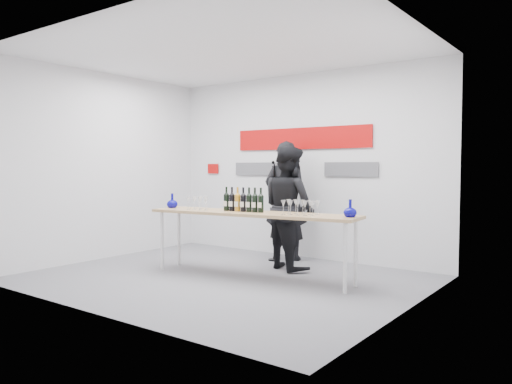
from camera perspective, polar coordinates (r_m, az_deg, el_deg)
ground at (r=6.78m, az=-3.79°, el=-9.81°), size 5.00×5.00×0.00m
back_wall at (r=8.24m, az=5.20°, el=2.97°), size 5.00×0.04×3.00m
signage at (r=8.25m, az=4.76°, el=5.11°), size 3.38×0.02×0.79m
tasting_table at (r=6.67m, az=-0.51°, el=-2.88°), size 3.00×0.95×0.88m
wine_bottles at (r=6.73m, az=-1.46°, el=-0.85°), size 0.62×0.15×0.33m
decanter_left at (r=7.44m, az=-9.56°, el=-0.97°), size 0.16×0.16×0.21m
decanter_right at (r=6.12m, az=10.72°, el=-1.83°), size 0.16×0.16×0.21m
glasses_left at (r=7.11m, az=-6.59°, el=-1.25°), size 0.38×0.25×0.18m
glasses_right at (r=6.33m, az=5.08°, el=-1.77°), size 0.48×0.27×0.18m
presenter_left at (r=7.97m, az=3.43°, el=-1.01°), size 0.80×0.66×1.89m
presenter_right at (r=7.28m, az=3.80°, el=-1.77°), size 1.08×0.98×1.80m
mic_stand at (r=7.92m, az=2.07°, el=-4.40°), size 0.18×0.18×1.58m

